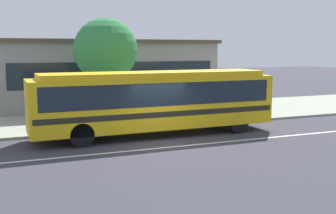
{
  "coord_description": "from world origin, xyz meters",
  "views": [
    {
      "loc": [
        -6.12,
        -15.98,
        3.99
      ],
      "look_at": [
        0.93,
        1.6,
        1.3
      ],
      "focal_mm": 43.83,
      "sensor_mm": 36.0,
      "label": 1
    }
  ],
  "objects_px": {
    "pedestrian_waiting_near_sign": "(105,108)",
    "transit_bus": "(155,99)",
    "bus_stop_sign": "(218,92)",
    "street_tree_near_stop": "(106,50)"
  },
  "relations": [
    {
      "from": "transit_bus",
      "to": "bus_stop_sign",
      "type": "relative_size",
      "value": 4.77
    },
    {
      "from": "transit_bus",
      "to": "bus_stop_sign",
      "type": "height_order",
      "value": "transit_bus"
    },
    {
      "from": "street_tree_near_stop",
      "to": "pedestrian_waiting_near_sign",
      "type": "bearing_deg",
      "value": -105.99
    },
    {
      "from": "bus_stop_sign",
      "to": "street_tree_near_stop",
      "type": "bearing_deg",
      "value": 153.63
    },
    {
      "from": "pedestrian_waiting_near_sign",
      "to": "street_tree_near_stop",
      "type": "height_order",
      "value": "street_tree_near_stop"
    },
    {
      "from": "pedestrian_waiting_near_sign",
      "to": "bus_stop_sign",
      "type": "relative_size",
      "value": 0.69
    },
    {
      "from": "pedestrian_waiting_near_sign",
      "to": "street_tree_near_stop",
      "type": "relative_size",
      "value": 0.3
    },
    {
      "from": "transit_bus",
      "to": "street_tree_near_stop",
      "type": "bearing_deg",
      "value": 104.74
    },
    {
      "from": "transit_bus",
      "to": "pedestrian_waiting_near_sign",
      "type": "bearing_deg",
      "value": 129.28
    },
    {
      "from": "pedestrian_waiting_near_sign",
      "to": "transit_bus",
      "type": "bearing_deg",
      "value": -50.72
    }
  ]
}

